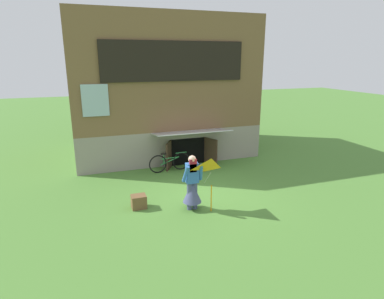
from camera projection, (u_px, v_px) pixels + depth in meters
The scene contains 6 objects.
ground_plane at pixel (203, 194), 10.04m from camera, with size 60.00×60.00×0.00m, color #4C7F33.
log_house at pixel (159, 87), 14.17m from camera, with size 7.40×5.93×5.73m.
person at pixel (192, 187), 8.89m from camera, with size 0.61×0.52×1.57m.
kite at pixel (211, 171), 8.41m from camera, with size 0.76×0.73×1.52m.
bicycle_green at pixel (170, 162), 12.00m from camera, with size 1.60×0.17×0.73m.
wooden_crate at pixel (139, 202), 9.08m from camera, with size 0.41×0.35×0.38m, color brown.
Camera 1 is at (-3.36, -8.66, 4.07)m, focal length 30.21 mm.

